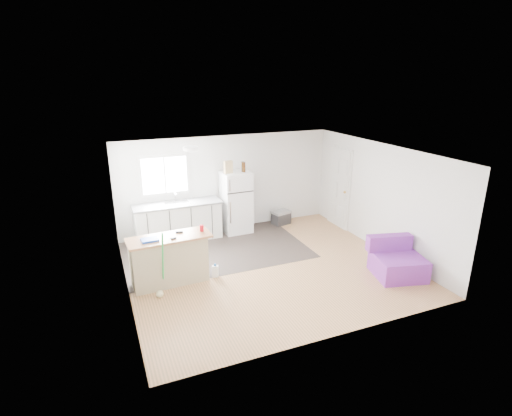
{
  "coord_description": "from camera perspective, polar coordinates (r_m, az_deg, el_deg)",
  "views": [
    {
      "loc": [
        -3.06,
        -6.81,
        3.79
      ],
      "look_at": [
        0.05,
        0.7,
        1.08
      ],
      "focal_mm": 28.0,
      "sensor_mm": 36.0,
      "label": 1
    }
  ],
  "objects": [
    {
      "name": "ceiling_fixture",
      "position": [
        8.34,
        -9.36,
        8.35
      ],
      "size": [
        0.3,
        0.3,
        0.07
      ],
      "primitive_type": "cylinder",
      "color": "white",
      "rests_on": "ceiling"
    },
    {
      "name": "kitchen_cabinets",
      "position": [
        9.73,
        -11.04,
        -1.86
      ],
      "size": [
        2.06,
        0.65,
        1.2
      ],
      "rotation": [
        0.0,
        0.0,
        -0.0
      ],
      "color": "white",
      "rests_on": "floor"
    },
    {
      "name": "bottle_left",
      "position": [
        9.73,
        -1.73,
        5.86
      ],
      "size": [
        0.09,
        0.09,
        0.25
      ],
      "primitive_type": "cylinder",
      "rotation": [
        0.0,
        0.0,
        -0.38
      ],
      "color": "#351D09",
      "rests_on": "refrigerator"
    },
    {
      "name": "blue_tray",
      "position": [
        7.49,
        -14.95,
        -4.41
      ],
      "size": [
        0.32,
        0.24,
        0.04
      ],
      "primitive_type": "cube",
      "rotation": [
        0.0,
        0.0,
        0.07
      ],
      "color": "blue",
      "rests_on": "peninsula"
    },
    {
      "name": "red_cup",
      "position": [
        7.72,
        -7.77,
        -2.87
      ],
      "size": [
        0.1,
        0.1,
        0.12
      ],
      "primitive_type": "cylinder",
      "rotation": [
        0.0,
        0.0,
        -0.39
      ],
      "color": "red",
      "rests_on": "peninsula"
    },
    {
      "name": "cooler",
      "position": [
        10.66,
        3.6,
        -1.34
      ],
      "size": [
        0.54,
        0.43,
        0.37
      ],
      "rotation": [
        0.0,
        0.0,
        0.25
      ],
      "color": "#2D2D2F",
      "rests_on": "floor"
    },
    {
      "name": "purple_seat",
      "position": [
        8.44,
        19.44,
        -7.31
      ],
      "size": [
        1.09,
        1.06,
        0.75
      ],
      "rotation": [
        0.0,
        0.0,
        -0.25
      ],
      "color": "purple",
      "rests_on": "floor"
    },
    {
      "name": "cleaner_jug",
      "position": [
        8.0,
        -5.84,
        -8.95
      ],
      "size": [
        0.15,
        0.12,
        0.28
      ],
      "rotation": [
        0.0,
        0.0,
        -0.3
      ],
      "color": "white",
      "rests_on": "floor"
    },
    {
      "name": "refrigerator",
      "position": [
        9.98,
        -2.85,
        0.83
      ],
      "size": [
        0.7,
        0.67,
        1.54
      ],
      "rotation": [
        0.0,
        0.0,
        0.03
      ],
      "color": "white",
      "rests_on": "floor"
    },
    {
      "name": "window",
      "position": [
        9.68,
        -12.92,
        4.6
      ],
      "size": [
        1.18,
        0.06,
        0.98
      ],
      "color": "white",
      "rests_on": "back_wall"
    },
    {
      "name": "tool_a",
      "position": [
        7.73,
        -10.9,
        -3.38
      ],
      "size": [
        0.15,
        0.08,
        0.03
      ],
      "primitive_type": "cube",
      "rotation": [
        0.0,
        0.0,
        -0.21
      ],
      "color": "black",
      "rests_on": "peninsula"
    },
    {
      "name": "vinyl_zone",
      "position": [
        9.2,
        -5.78,
        -5.95
      ],
      "size": [
        4.05,
        2.5,
        0.0
      ],
      "primitive_type": "cube",
      "color": "#2F2723",
      "rests_on": "floor"
    },
    {
      "name": "room",
      "position": [
        7.9,
        1.64,
        -0.7
      ],
      "size": [
        5.51,
        5.01,
        2.41
      ],
      "color": "olive",
      "rests_on": "ground"
    },
    {
      "name": "mop",
      "position": [
        7.47,
        -13.45,
        -10.55
      ],
      "size": [
        0.21,
        0.35,
        1.24
      ],
      "rotation": [
        0.0,
        0.0,
        0.05
      ],
      "color": "green",
      "rests_on": "floor"
    },
    {
      "name": "peninsula",
      "position": [
        7.77,
        -12.28,
        -7.24
      ],
      "size": [
        1.56,
        0.67,
        0.94
      ],
      "rotation": [
        0.0,
        0.0,
        0.06
      ],
      "color": "#C0B28A",
      "rests_on": "floor"
    },
    {
      "name": "cardboard_box",
      "position": [
        9.64,
        -3.99,
        5.86
      ],
      "size": [
        0.21,
        0.12,
        0.3
      ],
      "primitive_type": "cube",
      "rotation": [
        0.0,
        0.0,
        0.11
      ],
      "color": "tan",
      "rests_on": "refrigerator"
    },
    {
      "name": "interior_door",
      "position": [
        10.53,
        11.8,
        2.8
      ],
      "size": [
        0.11,
        0.92,
        2.1
      ],
      "color": "white",
      "rests_on": "right_wall"
    },
    {
      "name": "tool_b",
      "position": [
        7.46,
        -11.71,
        -4.27
      ],
      "size": [
        0.11,
        0.06,
        0.03
      ],
      "primitive_type": "cube",
      "rotation": [
        0.0,
        0.0,
        0.21
      ],
      "color": "black",
      "rests_on": "peninsula"
    },
    {
      "name": "bottle_right",
      "position": [
        9.77,
        -1.89,
        5.91
      ],
      "size": [
        0.08,
        0.08,
        0.25
      ],
      "primitive_type": "cylinder",
      "rotation": [
        0.0,
        0.0,
        0.19
      ],
      "color": "#351D09",
      "rests_on": "refrigerator"
    }
  ]
}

